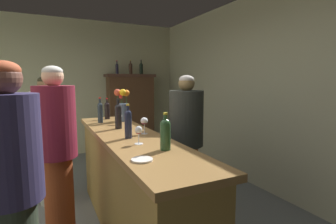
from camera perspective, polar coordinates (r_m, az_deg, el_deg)
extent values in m
cube|color=#B5B590|center=(5.54, -25.10, 4.80)|extent=(5.36, 0.12, 2.74)
cube|color=#B4B394|center=(3.65, 23.57, 3.98)|extent=(0.12, 6.34, 2.74)
cube|color=olive|center=(2.64, -8.32, -16.42)|extent=(0.50, 2.45, 0.96)
cube|color=olive|center=(2.48, -8.54, -5.62)|extent=(0.56, 2.55, 0.05)
cube|color=#513420|center=(5.55, -8.33, -0.21)|extent=(0.95, 0.34, 1.66)
cube|color=#4B3024|center=(5.51, -8.48, 8.04)|extent=(1.03, 0.40, 0.06)
cylinder|color=#1E2338|center=(2.32, -8.89, -3.11)|extent=(0.06, 0.06, 0.22)
sphere|color=#1E2338|center=(2.30, -8.94, -0.37)|extent=(0.06, 0.06, 0.06)
cylinder|color=#1E2338|center=(2.29, -8.96, 0.51)|extent=(0.03, 0.03, 0.07)
cylinder|color=gold|center=(2.29, -8.98, 1.60)|extent=(0.03, 0.03, 0.02)
cylinder|color=#202A33|center=(3.23, -14.90, -0.44)|extent=(0.06, 0.06, 0.21)
sphere|color=#202A33|center=(3.21, -14.96, 1.44)|extent=(0.06, 0.06, 0.06)
cylinder|color=#202A33|center=(3.21, -14.99, 2.18)|extent=(0.02, 0.02, 0.08)
cylinder|color=#B5261C|center=(3.21, -15.02, 3.06)|extent=(0.03, 0.03, 0.02)
cylinder|color=black|center=(2.79, -11.04, -1.35)|extent=(0.07, 0.07, 0.23)
sphere|color=black|center=(2.78, -11.10, 0.99)|extent=(0.07, 0.07, 0.07)
cylinder|color=black|center=(2.77, -11.12, 1.79)|extent=(0.03, 0.03, 0.08)
cylinder|color=black|center=(2.77, -11.14, 2.76)|extent=(0.03, 0.03, 0.02)
cylinder|color=#294C2B|center=(1.91, -0.59, -5.65)|extent=(0.08, 0.08, 0.19)
sphere|color=#294C2B|center=(1.89, -0.60, -2.77)|extent=(0.08, 0.08, 0.08)
cylinder|color=#294C2B|center=(1.89, -0.60, -1.68)|extent=(0.03, 0.03, 0.07)
cylinder|color=gold|center=(1.88, -0.60, -0.34)|extent=(0.03, 0.03, 0.02)
cylinder|color=black|center=(3.51, -13.43, 0.01)|extent=(0.07, 0.07, 0.19)
sphere|color=black|center=(3.50, -13.48, 1.55)|extent=(0.07, 0.07, 0.07)
cylinder|color=black|center=(3.50, -13.50, 2.18)|extent=(0.02, 0.02, 0.08)
cylinder|color=red|center=(3.50, -13.52, 2.94)|extent=(0.02, 0.02, 0.02)
cylinder|color=white|center=(2.12, -6.53, -7.08)|extent=(0.07, 0.07, 0.00)
cylinder|color=white|center=(2.11, -6.55, -5.98)|extent=(0.01, 0.01, 0.08)
ellipsoid|color=white|center=(2.09, -6.58, -4.02)|extent=(0.06, 0.06, 0.07)
ellipsoid|color=maroon|center=(2.09, -6.57, -4.53)|extent=(0.05, 0.05, 0.03)
cylinder|color=white|center=(3.08, -10.91, -2.67)|extent=(0.06, 0.06, 0.00)
cylinder|color=white|center=(3.07, -10.92, -2.03)|extent=(0.01, 0.01, 0.07)
ellipsoid|color=white|center=(3.06, -10.95, -0.91)|extent=(0.08, 0.08, 0.06)
ellipsoid|color=#5F1614|center=(3.06, -10.94, -1.20)|extent=(0.07, 0.07, 0.02)
cylinder|color=white|center=(2.50, -5.30, -4.83)|extent=(0.07, 0.07, 0.00)
cylinder|color=white|center=(2.49, -5.31, -3.78)|extent=(0.01, 0.01, 0.09)
ellipsoid|color=white|center=(2.48, -5.33, -1.99)|extent=(0.07, 0.07, 0.07)
ellipsoid|color=#5E0924|center=(2.48, -5.33, -2.42)|extent=(0.06, 0.06, 0.03)
cylinder|color=#3E4E64|center=(3.30, -10.08, -0.09)|extent=(0.15, 0.15, 0.22)
cylinder|color=#38602D|center=(3.29, -9.27, 2.26)|extent=(0.01, 0.01, 0.22)
sphere|color=orange|center=(3.28, -9.31, 4.21)|extent=(0.08, 0.08, 0.08)
cylinder|color=#38602D|center=(3.31, -10.39, 1.86)|extent=(0.01, 0.01, 0.18)
sphere|color=red|center=(3.30, -10.43, 3.39)|extent=(0.05, 0.05, 0.05)
cylinder|color=#38602D|center=(3.28, -11.19, 2.28)|extent=(0.01, 0.01, 0.23)
sphere|color=#CC462A|center=(3.28, -11.24, 4.30)|extent=(0.09, 0.09, 0.09)
cylinder|color=#38602D|center=(3.26, -10.03, 2.29)|extent=(0.01, 0.01, 0.23)
sphere|color=yellow|center=(3.25, -10.07, 4.34)|extent=(0.08, 0.08, 0.08)
cylinder|color=white|center=(1.70, -5.83, -10.56)|extent=(0.14, 0.14, 0.01)
cylinder|color=#242139|center=(5.43, -11.32, 9.27)|extent=(0.06, 0.06, 0.18)
sphere|color=#242139|center=(5.44, -11.35, 10.22)|extent=(0.06, 0.06, 0.06)
cylinder|color=#242139|center=(5.44, -11.36, 10.64)|extent=(0.02, 0.02, 0.08)
cylinder|color=#B61527|center=(5.44, -11.37, 11.15)|extent=(0.03, 0.03, 0.02)
cylinder|color=#42281D|center=(5.52, -8.36, 9.37)|extent=(0.07, 0.07, 0.19)
sphere|color=#42281D|center=(5.52, -8.38, 10.38)|extent=(0.07, 0.07, 0.07)
cylinder|color=#42281D|center=(5.52, -8.39, 10.81)|extent=(0.02, 0.02, 0.08)
cylinder|color=gold|center=(5.53, -8.40, 11.32)|extent=(0.03, 0.03, 0.02)
cylinder|color=black|center=(5.59, -6.00, 9.39)|extent=(0.07, 0.07, 0.20)
sphere|color=black|center=(5.60, -6.01, 10.41)|extent=(0.07, 0.07, 0.07)
cylinder|color=black|center=(5.60, -6.02, 10.89)|extent=(0.02, 0.02, 0.09)
cylinder|color=black|center=(5.61, -6.03, 11.44)|extent=(0.03, 0.03, 0.02)
cylinder|color=gray|center=(3.58, -24.67, -11.93)|extent=(0.28, 0.28, 0.81)
cylinder|color=#A09790|center=(3.42, -25.28, -0.76)|extent=(0.39, 0.39, 0.59)
sphere|color=brown|center=(3.39, -25.63, 5.63)|extent=(0.19, 0.19, 0.19)
ellipsoid|color=black|center=(3.39, -25.67, 6.36)|extent=(0.18, 0.18, 0.11)
cylinder|color=#2B2648|center=(1.76, -32.01, -6.91)|extent=(0.36, 0.36, 0.64)
sphere|color=brown|center=(1.72, -32.92, 6.40)|extent=(0.20, 0.20, 0.20)
ellipsoid|color=#A5492B|center=(1.72, -33.02, 7.87)|extent=(0.19, 0.19, 0.11)
cylinder|color=brown|center=(2.62, -23.03, -18.34)|extent=(0.25, 0.25, 0.87)
cylinder|color=maroon|center=(2.40, -23.90, -2.03)|extent=(0.35, 0.35, 0.62)
sphere|color=#DAA880|center=(2.37, -24.38, 7.29)|extent=(0.18, 0.18, 0.18)
ellipsoid|color=#B5B2A8|center=(2.37, -24.43, 8.25)|extent=(0.17, 0.17, 0.10)
cylinder|color=brown|center=(3.02, 3.96, -14.83)|extent=(0.27, 0.27, 0.81)
cylinder|color=#2D312C|center=(2.84, 4.09, -1.41)|extent=(0.38, 0.38, 0.61)
sphere|color=olive|center=(2.80, 4.16, 6.42)|extent=(0.18, 0.18, 0.18)
ellipsoid|color=#BCB4AA|center=(2.80, 4.17, 7.23)|extent=(0.17, 0.17, 0.10)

